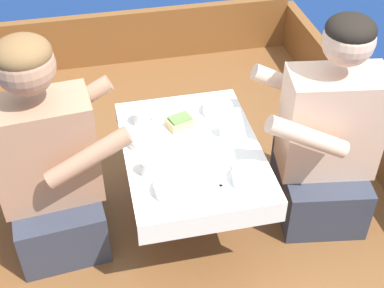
% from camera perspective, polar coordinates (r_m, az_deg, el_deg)
% --- Properties ---
extents(ground_plane, '(60.00, 60.00, 0.00)m').
position_cam_1_polar(ground_plane, '(2.71, 0.23, -13.09)').
color(ground_plane, navy).
extents(boat_deck, '(2.04, 3.11, 0.31)m').
position_cam_1_polar(boat_deck, '(2.59, 0.24, -11.05)').
color(boat_deck, brown).
rests_on(boat_deck, ground_plane).
extents(bow_coaming, '(1.92, 0.06, 0.34)m').
position_cam_1_polar(bow_coaming, '(3.56, -5.16, 11.49)').
color(bow_coaming, brown).
rests_on(bow_coaming, boat_deck).
extents(cockpit_table, '(0.56, 0.76, 0.43)m').
position_cam_1_polar(cockpit_table, '(2.23, 0.00, -1.42)').
color(cockpit_table, '#B2B2B7').
rests_on(cockpit_table, boat_deck).
extents(person_port, '(0.55, 0.48, 0.99)m').
position_cam_1_polar(person_port, '(2.22, -14.95, -2.36)').
color(person_port, '#333847').
rests_on(person_port, boat_deck).
extents(person_starboard, '(0.56, 0.51, 0.98)m').
position_cam_1_polar(person_starboard, '(2.36, 14.11, 0.20)').
color(person_starboard, '#333847').
rests_on(person_starboard, boat_deck).
extents(plate_sandwich, '(0.19, 0.19, 0.01)m').
position_cam_1_polar(plate_sandwich, '(2.30, -1.29, 1.85)').
color(plate_sandwich, white).
rests_on(plate_sandwich, cockpit_table).
extents(plate_bread, '(0.18, 0.18, 0.01)m').
position_cam_1_polar(plate_bread, '(2.12, -0.25, -1.94)').
color(plate_bread, white).
rests_on(plate_bread, cockpit_table).
extents(sandwich, '(0.13, 0.11, 0.05)m').
position_cam_1_polar(sandwich, '(2.28, -1.30, 2.39)').
color(sandwich, tan).
rests_on(sandwich, plate_sandwich).
extents(bowl_port_near, '(0.13, 0.13, 0.04)m').
position_cam_1_polar(bowl_port_near, '(2.38, 2.79, 3.84)').
color(bowl_port_near, white).
rests_on(bowl_port_near, cockpit_table).
extents(bowl_starboard_near, '(0.15, 0.15, 0.04)m').
position_cam_1_polar(bowl_starboard_near, '(2.00, -1.98, -4.63)').
color(bowl_starboard_near, white).
rests_on(bowl_starboard_near, cockpit_table).
extents(bowl_center_far, '(0.13, 0.13, 0.04)m').
position_cam_1_polar(bowl_center_far, '(2.21, -5.21, 0.50)').
color(bowl_center_far, white).
rests_on(bowl_center_far, cockpit_table).
extents(bowl_port_far, '(0.15, 0.15, 0.04)m').
position_cam_1_polar(bowl_port_far, '(2.05, 6.31, -3.39)').
color(bowl_port_far, white).
rests_on(bowl_port_far, cockpit_table).
extents(coffee_cup_port, '(0.09, 0.06, 0.07)m').
position_cam_1_polar(coffee_cup_port, '(2.25, 3.76, 1.65)').
color(coffee_cup_port, white).
rests_on(coffee_cup_port, cockpit_table).
extents(coffee_cup_starboard, '(0.10, 0.07, 0.06)m').
position_cam_1_polar(coffee_cup_starboard, '(2.32, -5.35, 2.88)').
color(coffee_cup_starboard, white).
rests_on(coffee_cup_starboard, cockpit_table).
extents(coffee_cup_center, '(0.09, 0.07, 0.07)m').
position_cam_1_polar(coffee_cup_center, '(2.07, -4.61, -2.41)').
color(coffee_cup_center, white).
rests_on(coffee_cup_center, cockpit_table).
extents(utensil_knife_port, '(0.16, 0.09, 0.00)m').
position_cam_1_polar(utensil_knife_port, '(2.12, 2.96, -2.21)').
color(utensil_knife_port, silver).
rests_on(utensil_knife_port, cockpit_table).
extents(utensil_knife_starboard, '(0.17, 0.02, 0.00)m').
position_cam_1_polar(utensil_knife_starboard, '(2.02, 0.99, -4.87)').
color(utensil_knife_starboard, silver).
rests_on(utensil_knife_starboard, cockpit_table).
extents(utensil_spoon_center, '(0.07, 0.17, 0.01)m').
position_cam_1_polar(utensil_spoon_center, '(2.04, 2.84, -4.17)').
color(utensil_spoon_center, silver).
rests_on(utensil_spoon_center, cockpit_table).
extents(utensil_spoon_port, '(0.12, 0.14, 0.01)m').
position_cam_1_polar(utensil_spoon_port, '(2.41, -3.29, 3.77)').
color(utensil_spoon_port, silver).
rests_on(utensil_spoon_port, cockpit_table).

